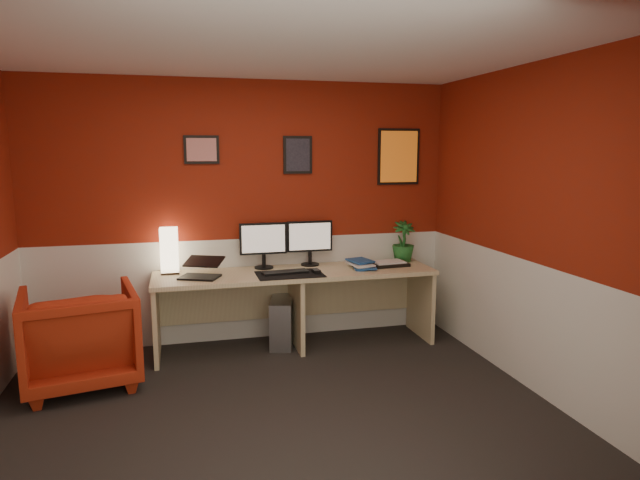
{
  "coord_description": "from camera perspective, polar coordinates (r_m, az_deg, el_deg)",
  "views": [
    {
      "loc": [
        -0.6,
        -3.51,
        1.85
      ],
      "look_at": [
        0.6,
        1.21,
        1.05
      ],
      "focal_mm": 30.87,
      "sensor_mm": 36.0,
      "label": 1
    }
  ],
  "objects": [
    {
      "name": "ground",
      "position": [
        4.01,
        -4.28,
        -18.17
      ],
      "size": [
        4.0,
        3.5,
        0.01
      ],
      "primitive_type": "cube",
      "color": "black",
      "rests_on": "ground"
    },
    {
      "name": "ceiling",
      "position": [
        3.62,
        -4.8,
        19.66
      ],
      "size": [
        4.0,
        3.5,
        0.01
      ],
      "primitive_type": "cube",
      "color": "white",
      "rests_on": "ground"
    },
    {
      "name": "wall_back",
      "position": [
        5.32,
        -7.74,
        2.79
      ],
      "size": [
        4.0,
        0.01,
        2.5
      ],
      "primitive_type": "cube",
      "color": "maroon",
      "rests_on": "ground"
    },
    {
      "name": "wall_front",
      "position": [
        1.95,
        4.36,
        -8.63
      ],
      "size": [
        4.0,
        0.01,
        2.5
      ],
      "primitive_type": "cube",
      "color": "maroon",
      "rests_on": "ground"
    },
    {
      "name": "wall_right",
      "position": [
        4.4,
        22.05,
        0.82
      ],
      "size": [
        0.01,
        3.5,
        2.5
      ],
      "primitive_type": "cube",
      "color": "maroon",
      "rests_on": "ground"
    },
    {
      "name": "wainscot_back",
      "position": [
        5.46,
        -7.56,
        -5.06
      ],
      "size": [
        4.0,
        0.01,
        1.0
      ],
      "primitive_type": "cube",
      "color": "silver",
      "rests_on": "ground"
    },
    {
      "name": "wainscot_right",
      "position": [
        4.57,
        21.42,
        -8.53
      ],
      "size": [
        0.01,
        3.5,
        1.0
      ],
      "primitive_type": "cube",
      "color": "silver",
      "rests_on": "ground"
    },
    {
      "name": "desk",
      "position": [
        5.23,
        -2.48,
        -7.16
      ],
      "size": [
        2.6,
        0.65,
        0.73
      ],
      "primitive_type": "cube",
      "color": "tan",
      "rests_on": "ground"
    },
    {
      "name": "shoji_lamp",
      "position": [
        5.2,
        -15.34,
        -1.19
      ],
      "size": [
        0.16,
        0.16,
        0.4
      ],
      "primitive_type": "cube",
      "color": "#FFE5B2",
      "rests_on": "desk"
    },
    {
      "name": "laptop",
      "position": [
        4.95,
        -12.41,
        -2.64
      ],
      "size": [
        0.4,
        0.35,
        0.22
      ],
      "primitive_type": "cube",
      "rotation": [
        0.0,
        0.0,
        -0.42
      ],
      "color": "black",
      "rests_on": "desk"
    },
    {
      "name": "monitor_left",
      "position": [
        5.24,
        -5.88,
        0.18
      ],
      "size": [
        0.45,
        0.06,
        0.58
      ],
      "primitive_type": "cube",
      "color": "black",
      "rests_on": "desk"
    },
    {
      "name": "monitor_right",
      "position": [
        5.35,
        -1.05,
        0.42
      ],
      "size": [
        0.45,
        0.06,
        0.58
      ],
      "primitive_type": "cube",
      "color": "black",
      "rests_on": "desk"
    },
    {
      "name": "desk_mat",
      "position": [
        5.0,
        -3.15,
        -3.57
      ],
      "size": [
        0.6,
        0.38,
        0.01
      ],
      "primitive_type": "cube",
      "color": "black",
      "rests_on": "desk"
    },
    {
      "name": "keyboard",
      "position": [
        5.04,
        -3.63,
        -3.33
      ],
      "size": [
        0.43,
        0.18,
        0.02
      ],
      "primitive_type": "cube",
      "rotation": [
        0.0,
        0.0,
        0.11
      ],
      "color": "black",
      "rests_on": "desk_mat"
    },
    {
      "name": "mouse",
      "position": [
        5.04,
        -0.4,
        -3.24
      ],
      "size": [
        0.07,
        0.1,
        0.03
      ],
      "primitive_type": "cube",
      "rotation": [
        0.0,
        0.0,
        0.08
      ],
      "color": "black",
      "rests_on": "desk_mat"
    },
    {
      "name": "book_bottom",
      "position": [
        5.25,
        3.48,
        -2.84
      ],
      "size": [
        0.26,
        0.31,
        0.03
      ],
      "primitive_type": "imported",
      "rotation": [
        0.0,
        0.0,
        -0.18
      ],
      "color": "navy",
      "rests_on": "desk"
    },
    {
      "name": "book_middle",
      "position": [
        5.23,
        3.18,
        -2.6
      ],
      "size": [
        0.23,
        0.29,
        0.02
      ],
      "primitive_type": "imported",
      "rotation": [
        0.0,
        0.0,
        0.09
      ],
      "color": "silver",
      "rests_on": "book_bottom"
    },
    {
      "name": "book_top",
      "position": [
        5.26,
        3.28,
        -2.28
      ],
      "size": [
        0.24,
        0.29,
        0.02
      ],
      "primitive_type": "imported",
      "rotation": [
        0.0,
        0.0,
        0.22
      ],
      "color": "navy",
      "rests_on": "book_middle"
    },
    {
      "name": "zen_tray",
      "position": [
        5.42,
        7.12,
        -2.48
      ],
      "size": [
        0.37,
        0.28,
        0.03
      ],
      "primitive_type": "cube",
      "rotation": [
        0.0,
        0.0,
        0.09
      ],
      "color": "black",
      "rests_on": "desk"
    },
    {
      "name": "potted_plant",
      "position": [
        5.61,
        8.64,
        -0.15
      ],
      "size": [
        0.23,
        0.23,
        0.41
      ],
      "primitive_type": "imported",
      "rotation": [
        0.0,
        0.0,
        0.01
      ],
      "color": "#19591E",
      "rests_on": "desk"
    },
    {
      "name": "pc_tower",
      "position": [
        5.31,
        -4.0,
        -8.48
      ],
      "size": [
        0.3,
        0.49,
        0.45
      ],
      "primitive_type": "cube",
      "rotation": [
        0.0,
        0.0,
        -0.25
      ],
      "color": "#99999E",
      "rests_on": "ground"
    },
    {
      "name": "armchair",
      "position": [
        4.8,
        -23.6,
        -9.14
      ],
      "size": [
        0.99,
        1.01,
        0.79
      ],
      "primitive_type": "imported",
      "rotation": [
        0.0,
        0.0,
        3.34
      ],
      "color": "#AC260E",
      "rests_on": "ground"
    },
    {
      "name": "art_left",
      "position": [
        5.25,
        -12.18,
        9.14
      ],
      "size": [
        0.32,
        0.02,
        0.26
      ],
      "primitive_type": "cube",
      "color": "red",
      "rests_on": "wall_back"
    },
    {
      "name": "art_center",
      "position": [
        5.36,
        -2.33,
        8.8
      ],
      "size": [
        0.28,
        0.02,
        0.36
      ],
      "primitive_type": "cube",
      "color": "black",
      "rests_on": "wall_back"
    },
    {
      "name": "art_right",
      "position": [
        5.67,
        8.15,
        8.55
      ],
      "size": [
        0.44,
        0.02,
        0.56
      ],
      "primitive_type": "cube",
      "color": "orange",
      "rests_on": "wall_back"
    }
  ]
}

